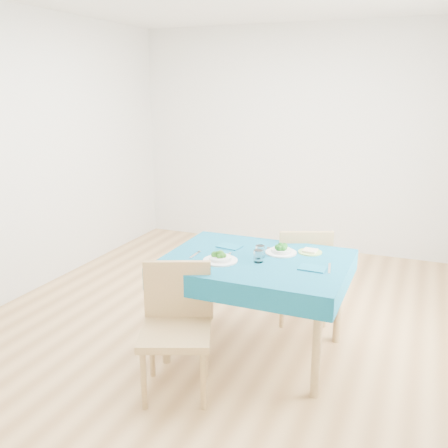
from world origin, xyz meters
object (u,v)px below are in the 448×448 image
at_px(chair_far, 301,260).
at_px(bowl_far, 281,249).
at_px(chair_near, 175,314).
at_px(table, 255,306).
at_px(bowl_near, 220,256).
at_px(side_plate, 310,252).

height_order(chair_far, bowl_far, chair_far).
bearing_deg(chair_near, table, 43.40).
xyz_separation_m(chair_near, bowl_near, (0.09, 0.54, 0.23)).
bearing_deg(chair_near, bowl_near, 58.01).
bearing_deg(bowl_near, chair_far, 65.52).
distance_m(chair_far, bowl_near, 0.98).
bearing_deg(chair_near, bowl_far, 40.72).
relative_size(bowl_near, side_plate, 1.39).
relative_size(table, chair_far, 1.22).
height_order(chair_near, chair_far, chair_near).
distance_m(chair_far, bowl_far, 0.58).
bearing_deg(bowl_far, table, -125.73).
bearing_deg(chair_far, bowl_far, 62.85).
height_order(table, bowl_near, bowl_near).
bearing_deg(bowl_far, side_plate, 26.44).
xyz_separation_m(chair_near, chair_far, (0.48, 1.40, -0.02)).
xyz_separation_m(chair_far, side_plate, (0.16, -0.42, 0.22)).
distance_m(table, bowl_near, 0.50).
height_order(table, side_plate, side_plate).
bearing_deg(table, side_plate, 40.55).
relative_size(table, bowl_near, 5.27).
height_order(bowl_near, bowl_far, bowl_near).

